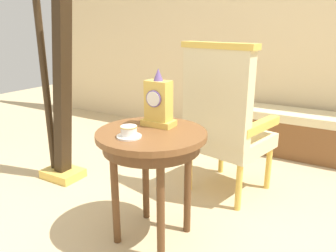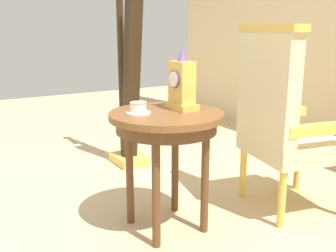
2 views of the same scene
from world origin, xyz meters
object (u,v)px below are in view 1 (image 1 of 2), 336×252
(window_bench, at_px, (298,133))
(harp, at_px, (58,92))
(teacup_left, at_px, (129,132))
(armchair, at_px, (224,120))
(mantel_clock, at_px, (158,103))
(side_table, at_px, (152,146))

(window_bench, bearing_deg, harp, -135.22)
(teacup_left, height_order, armchair, armchair)
(armchair, bearing_deg, mantel_clock, -106.33)
(teacup_left, bearing_deg, window_bench, 74.81)
(armchair, xyz_separation_m, harp, (-1.23, -0.43, 0.16))
(side_table, distance_m, teacup_left, 0.19)
(armchair, bearing_deg, window_bench, 73.11)
(harp, bearing_deg, armchair, 19.16)
(harp, height_order, window_bench, harp)
(side_table, relative_size, harp, 0.37)
(side_table, height_order, mantel_clock, mantel_clock)
(side_table, xyz_separation_m, mantel_clock, (-0.02, 0.11, 0.22))
(teacup_left, distance_m, window_bench, 2.13)
(side_table, relative_size, teacup_left, 5.12)
(teacup_left, bearing_deg, harp, 156.94)
(mantel_clock, xyz_separation_m, window_bench, (0.52, 1.74, -0.59))
(harp, bearing_deg, window_bench, 44.78)
(mantel_clock, bearing_deg, teacup_left, -94.51)
(side_table, distance_m, window_bench, 1.96)
(window_bench, bearing_deg, armchair, -106.89)
(side_table, distance_m, mantel_clock, 0.25)
(teacup_left, xyz_separation_m, mantel_clock, (0.02, 0.26, 0.11))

